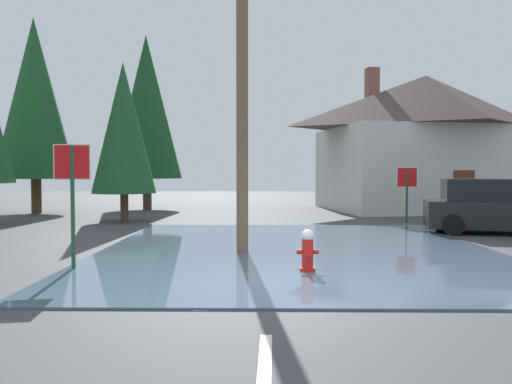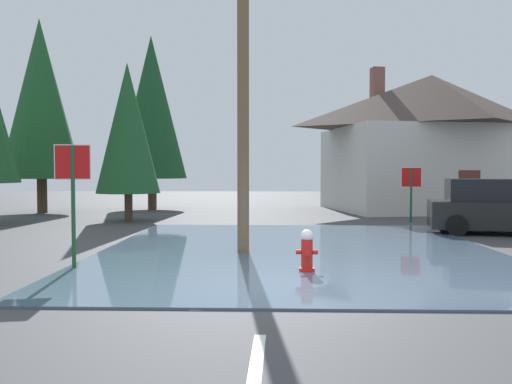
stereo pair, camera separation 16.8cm
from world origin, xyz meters
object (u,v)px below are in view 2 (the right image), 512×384
Objects in this scene: pine_tree_mid_left at (152,107)px; pine_tree_far_center at (40,99)px; stop_sign_near at (73,181)px; utility_pole at (243,43)px; parked_car at (501,208)px; pine_tree_short_left at (128,128)px; house at (431,140)px; fire_hydrant at (307,252)px; stop_sign_far at (411,183)px.

pine_tree_mid_left is 0.98× the size of pine_tree_far_center.
stop_sign_near is 0.26× the size of utility_pole.
parked_car is 13.57m from pine_tree_short_left.
house is at bearing 24.74° from pine_tree_short_left.
parked_car is (11.15, 6.14, -0.96)m from stop_sign_near.
fire_hydrant is at bearing -2.52° from stop_sign_near.
pine_tree_short_left reaches higher than fire_hydrant.
house is (11.96, 15.98, 1.73)m from stop_sign_near.
pine_tree_far_center reaches higher than pine_tree_mid_left.
house is 1.27× the size of pine_tree_far_center.
pine_tree_mid_left is (-5.45, 13.90, 0.22)m from utility_pole.
pine_tree_short_left is at bearing 99.54° from stop_sign_near.
pine_tree_mid_left reaches higher than pine_tree_short_left.
stop_sign_near is 16.49m from pine_tree_mid_left.
stop_sign_near is 0.41× the size of pine_tree_short_left.
house is 2.40× the size of parked_car.
parked_car is at bearing -15.65° from pine_tree_short_left.
stop_sign_far is 0.23× the size of pine_tree_far_center.
pine_tree_far_center is (-6.76, 13.47, 3.52)m from stop_sign_near.
fire_hydrant is at bearing -115.46° from stop_sign_far.
house is 18.97m from pine_tree_far_center.
utility_pole is at bearing -68.59° from pine_tree_mid_left.
parked_car is at bearing -94.71° from house.
house is 1.85× the size of pine_tree_short_left.
stop_sign_near is at bearing -80.46° from pine_tree_short_left.
utility_pole is 4.56× the size of stop_sign_far.
fire_hydrant is at bearing -57.68° from pine_tree_short_left.
pine_tree_short_left reaches higher than stop_sign_near.
utility_pole is at bearing -48.60° from pine_tree_far_center.
parked_car reaches higher than fire_hydrant.
stop_sign_far is 11.09m from pine_tree_short_left.
stop_sign_far is (9.25, 9.46, -0.28)m from stop_sign_near.
pine_tree_mid_left is at bearing 143.52° from parked_car.
parked_car is 17.13m from pine_tree_mid_left.
house is at bearing 58.02° from utility_pole.
fire_hydrant is at bearing -67.17° from pine_tree_mid_left.
house reaches higher than stop_sign_near.
pine_tree_short_left is (-6.28, 9.92, 3.21)m from fire_hydrant.
pine_tree_far_center is at bearing 143.77° from pine_tree_short_left.
pine_tree_mid_left is (-11.42, 6.52, 3.70)m from stop_sign_far.
utility_pole reaches higher than parked_car.
fire_hydrant is 0.09× the size of utility_pole.
fire_hydrant is 0.07× the size of house.
stop_sign_near is at bearing -82.27° from pine_tree_mid_left.
stop_sign_near reaches higher than stop_sign_far.
pine_tree_mid_left is at bearing 150.27° from stop_sign_far.
parked_car is at bearing 44.27° from fire_hydrant.
pine_tree_short_left is (-1.63, 9.72, 1.85)m from stop_sign_near.
parked_car is at bearing 27.27° from utility_pole.
stop_sign_far reaches higher than parked_car.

